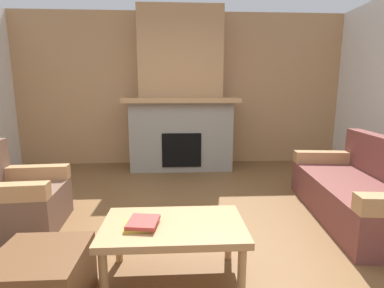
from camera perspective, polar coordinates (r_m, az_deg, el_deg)
The scene contains 8 objects.
ground at distance 2.78m, azimuth -1.04°, elevation -18.59°, with size 9.00×9.00×0.00m, color brown.
wall_back_wood_panel at distance 5.43m, azimuth -2.28°, elevation 10.54°, with size 6.00×0.12×2.70m, color tan.
fireplace at distance 5.05m, azimuth -2.19°, elevation 8.42°, with size 1.90×0.82×2.70m.
couch at distance 3.61m, azimuth 30.40°, elevation -8.15°, with size 1.03×1.88×0.85m.
armchair at distance 3.38m, azimuth -31.32°, elevation -9.29°, with size 0.81×0.81×0.85m.
coffee_table at distance 2.15m, azimuth -3.65°, elevation -16.59°, with size 1.00×0.60×0.43m.
ottoman at distance 2.16m, azimuth -27.45°, elevation -23.06°, with size 0.52×0.52×0.40m, color brown.
book_stack_near_edge at distance 2.09m, azimuth -9.90°, elevation -15.11°, with size 0.25×0.24×0.05m.
Camera 1 is at (-0.08, -2.42, 1.36)m, focal length 27.16 mm.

